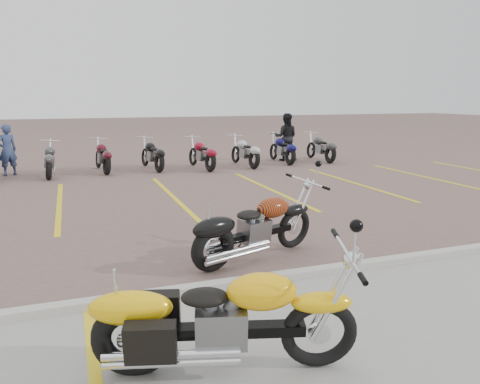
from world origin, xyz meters
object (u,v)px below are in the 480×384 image
at_px(yellow_cruiser, 220,322).
at_px(person_a, 7,150).
at_px(person_b, 286,137).
at_px(flame_cruiser, 251,230).

relative_size(yellow_cruiser, person_a, 1.44).
height_order(yellow_cruiser, person_b, person_b).
xyz_separation_m(flame_cruiser, person_a, (-4.42, 10.03, 0.34)).
bearing_deg(person_a, flame_cruiser, 87.25).
bearing_deg(person_a, person_b, 154.54).
xyz_separation_m(yellow_cruiser, flame_cruiser, (1.37, 2.69, -0.01)).
height_order(person_a, person_b, person_b).
bearing_deg(flame_cruiser, person_b, 43.16).
distance_m(flame_cruiser, person_b, 11.59).
height_order(yellow_cruiser, person_a, person_a).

